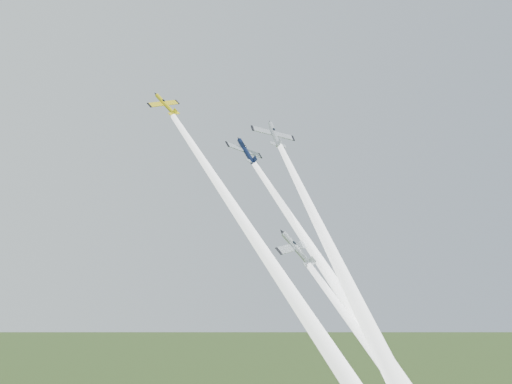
% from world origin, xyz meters
% --- Properties ---
extents(plane_yellow, '(9.05, 6.57, 7.59)m').
position_xyz_m(plane_yellow, '(-10.16, 7.73, 108.31)').
color(plane_yellow, yellow).
extents(smoke_trail_yellow, '(17.09, 46.41, 55.09)m').
position_xyz_m(smoke_trail_yellow, '(-2.65, -16.01, 79.25)').
color(smoke_trail_yellow, white).
extents(plane_navy, '(8.79, 8.14, 8.11)m').
position_xyz_m(plane_navy, '(3.83, 3.90, 100.82)').
color(plane_navy, '#0D183A').
extents(smoke_trail_navy, '(12.50, 45.25, 52.67)m').
position_xyz_m(smoke_trail_navy, '(8.93, -19.42, 72.97)').
color(smoke_trail_navy, white).
extents(plane_silver_right, '(9.88, 7.32, 8.41)m').
position_xyz_m(plane_silver_right, '(8.05, 1.10, 103.86)').
color(plane_silver_right, silver).
extents(smoke_trail_silver_right, '(6.77, 41.45, 47.61)m').
position_xyz_m(smoke_trail_silver_right, '(5.97, -20.50, 78.54)').
color(smoke_trail_silver_right, white).
extents(plane_silver_low, '(11.04, 8.65, 8.69)m').
position_xyz_m(plane_silver_low, '(3.74, -11.97, 82.71)').
color(plane_silver_low, '#A4ACB2').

